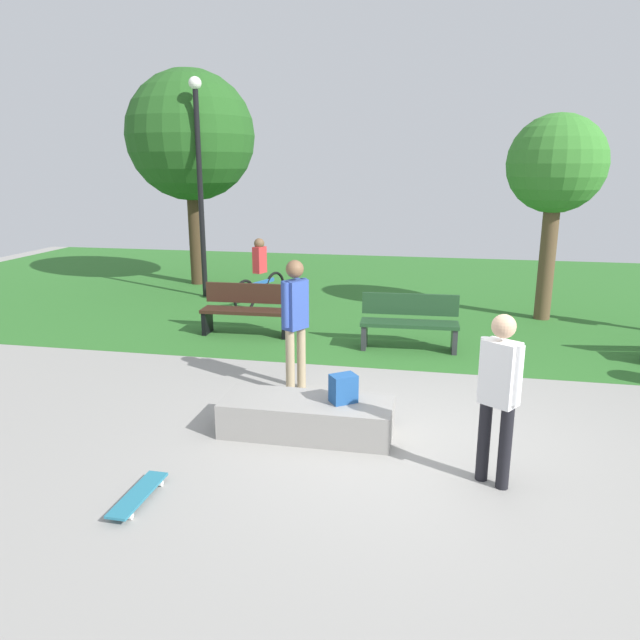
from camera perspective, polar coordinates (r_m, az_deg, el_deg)
The scene contains 13 objects.
ground_plane at distance 6.69m, azimuth 7.28°, elevation -11.77°, with size 28.00×28.00×0.00m, color gray.
grass_lawn at distance 14.52m, azimuth 9.63°, elevation 2.68°, with size 26.60×11.55×0.01m, color #2D6B28.
concrete_ledge at distance 6.79m, azimuth -1.25°, elevation -9.34°, with size 1.94×0.73×0.40m, color gray.
backpack_on_ledge at distance 6.61m, azimuth 2.28°, elevation -6.64°, with size 0.28×0.20×0.32m, color #1E4C8C.
skater_performing_trick at distance 5.72m, azimuth 16.91°, elevation -6.29°, with size 0.38×0.34×1.68m.
skater_watching at distance 7.80m, azimuth -2.41°, elevation 0.49°, with size 0.33×0.39×1.79m.
skateboard_by_ledge at distance 5.84m, azimuth -17.17°, elevation -15.83°, with size 0.21×0.80×0.08m.
park_bench_near_path at distance 10.70m, azimuth -7.08°, elevation 1.13°, with size 1.61×0.52×0.91m.
park_bench_far_right at distance 9.87m, azimuth 8.64°, elevation -0.08°, with size 1.62×0.53×0.91m.
tree_slender_maple at distance 15.44m, azimuth -12.39°, elevation 16.91°, with size 3.13×3.13×5.25m.
tree_broad_elm at distance 12.28m, azimuth 21.87°, elevation 13.56°, with size 1.84×1.84×3.93m.
lamp_post at distance 13.81m, azimuth -11.59°, elevation 14.06°, with size 0.28×0.28×4.83m.
cyclist_on_bicycle at distance 12.75m, azimuth -5.82°, elevation 4.04°, with size 0.67×1.73×1.52m.
Camera 1 is at (0.34, -5.99, 2.96)m, focal length 33.09 mm.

